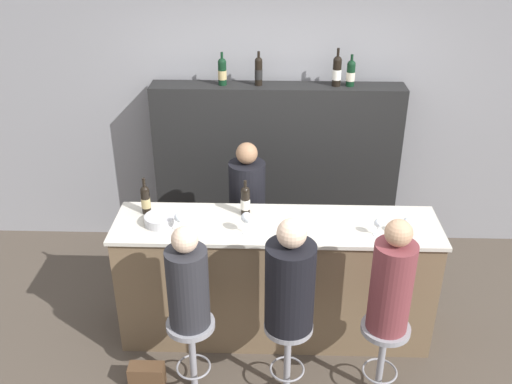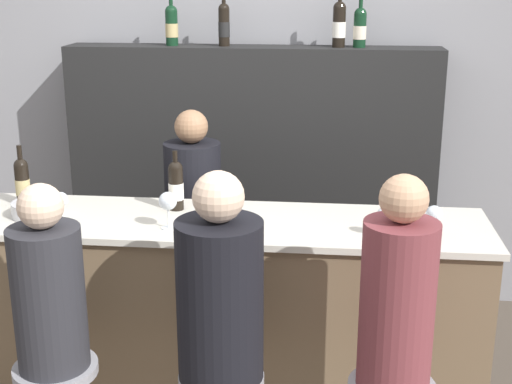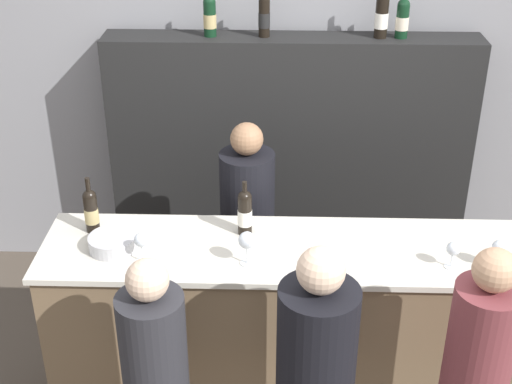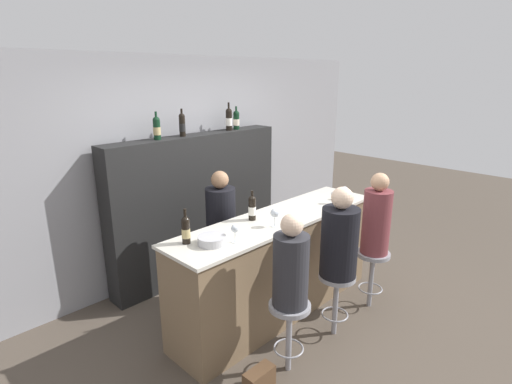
# 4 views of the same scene
# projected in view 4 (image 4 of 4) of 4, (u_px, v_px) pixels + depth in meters

# --- Properties ---
(ground_plane) EXTENTS (16.00, 16.00, 0.00)m
(ground_plane) POSITION_uv_depth(u_px,v_px,m) (299.00, 321.00, 4.02)
(ground_plane) COLOR #4C4238
(wall_back) EXTENTS (6.40, 0.05, 2.60)m
(wall_back) POSITION_uv_depth(u_px,v_px,m) (185.00, 167.00, 4.86)
(wall_back) COLOR gray
(wall_back) RESTS_ON ground_plane
(bar_counter) EXTENTS (2.48, 0.61, 1.05)m
(bar_counter) POSITION_uv_depth(u_px,v_px,m) (278.00, 265.00, 4.06)
(bar_counter) COLOR brown
(bar_counter) RESTS_ON ground_plane
(back_bar_cabinet) EXTENTS (2.31, 0.28, 1.72)m
(back_bar_cabinet) POSITION_uv_depth(u_px,v_px,m) (198.00, 205.00, 4.83)
(back_bar_cabinet) COLOR black
(back_bar_cabinet) RESTS_ON ground_plane
(wine_bottle_counter_0) EXTENTS (0.07, 0.07, 0.30)m
(wine_bottle_counter_0) POSITION_uv_depth(u_px,v_px,m) (186.00, 230.00, 3.27)
(wine_bottle_counter_0) COLOR black
(wine_bottle_counter_0) RESTS_ON bar_counter
(wine_bottle_counter_1) EXTENTS (0.07, 0.07, 0.29)m
(wine_bottle_counter_1) POSITION_uv_depth(u_px,v_px,m) (252.00, 208.00, 3.80)
(wine_bottle_counter_1) COLOR black
(wine_bottle_counter_1) RESTS_ON bar_counter
(wine_bottle_backbar_0) EXTENTS (0.08, 0.08, 0.30)m
(wine_bottle_backbar_0) POSITION_uv_depth(u_px,v_px,m) (157.00, 128.00, 4.21)
(wine_bottle_backbar_0) COLOR black
(wine_bottle_backbar_0) RESTS_ON back_bar_cabinet
(wine_bottle_backbar_1) EXTENTS (0.07, 0.07, 0.31)m
(wine_bottle_backbar_1) POSITION_uv_depth(u_px,v_px,m) (182.00, 125.00, 4.43)
(wine_bottle_backbar_1) COLOR black
(wine_bottle_backbar_1) RESTS_ON back_bar_cabinet
(wine_bottle_backbar_2) EXTENTS (0.08, 0.08, 0.34)m
(wine_bottle_backbar_2) POSITION_uv_depth(u_px,v_px,m) (229.00, 119.00, 4.91)
(wine_bottle_backbar_2) COLOR black
(wine_bottle_backbar_2) RESTS_ON back_bar_cabinet
(wine_bottle_backbar_3) EXTENTS (0.08, 0.08, 0.28)m
(wine_bottle_backbar_3) POSITION_uv_depth(u_px,v_px,m) (236.00, 120.00, 5.00)
(wine_bottle_backbar_3) COLOR black
(wine_bottle_backbar_3) RESTS_ON back_bar_cabinet
(wine_glass_0) EXTENTS (0.07, 0.07, 0.15)m
(wine_glass_0) POSITION_uv_depth(u_px,v_px,m) (235.00, 229.00, 3.29)
(wine_glass_0) COLOR silver
(wine_glass_0) RESTS_ON bar_counter
(wine_glass_1) EXTENTS (0.08, 0.08, 0.17)m
(wine_glass_1) POSITION_uv_depth(u_px,v_px,m) (275.00, 214.00, 3.63)
(wine_glass_1) COLOR silver
(wine_glass_1) RESTS_ON bar_counter
(wine_glass_2) EXTENTS (0.06, 0.06, 0.13)m
(wine_glass_2) POSITION_uv_depth(u_px,v_px,m) (334.00, 195.00, 4.29)
(wine_glass_2) COLOR silver
(wine_glass_2) RESTS_ON bar_counter
(wine_glass_3) EXTENTS (0.07, 0.07, 0.15)m
(wine_glass_3) POSITION_uv_depth(u_px,v_px,m) (345.00, 190.00, 4.43)
(wine_glass_3) COLOR silver
(wine_glass_3) RESTS_ON bar_counter
(metal_bowl) EXTENTS (0.23, 0.23, 0.07)m
(metal_bowl) POSITION_uv_depth(u_px,v_px,m) (212.00, 240.00, 3.28)
(metal_bowl) COLOR #B7B7BC
(metal_bowl) RESTS_ON bar_counter
(bar_stool_left) EXTENTS (0.34, 0.34, 0.62)m
(bar_stool_left) POSITION_uv_depth(u_px,v_px,m) (289.00, 319.00, 3.23)
(bar_stool_left) COLOR gray
(bar_stool_left) RESTS_ON ground_plane
(guest_seated_left) EXTENTS (0.28, 0.28, 0.77)m
(guest_seated_left) POSITION_uv_depth(u_px,v_px,m) (291.00, 266.00, 3.10)
(guest_seated_left) COLOR #28282D
(guest_seated_left) RESTS_ON bar_stool_left
(bar_stool_middle) EXTENTS (0.34, 0.34, 0.62)m
(bar_stool_middle) POSITION_uv_depth(u_px,v_px,m) (336.00, 288.00, 3.70)
(bar_stool_middle) COLOR gray
(bar_stool_middle) RESTS_ON ground_plane
(guest_seated_middle) EXTENTS (0.34, 0.34, 0.84)m
(guest_seated_middle) POSITION_uv_depth(u_px,v_px,m) (340.00, 238.00, 3.56)
(guest_seated_middle) COLOR black
(guest_seated_middle) RESTS_ON bar_stool_middle
(bar_stool_right) EXTENTS (0.34, 0.34, 0.62)m
(bar_stool_right) POSITION_uv_depth(u_px,v_px,m) (372.00, 265.00, 4.16)
(bar_stool_right) COLOR gray
(bar_stool_right) RESTS_ON ground_plane
(guest_seated_right) EXTENTS (0.28, 0.28, 0.84)m
(guest_seated_right) POSITION_uv_depth(u_px,v_px,m) (377.00, 218.00, 4.01)
(guest_seated_right) COLOR brown
(guest_seated_right) RESTS_ON bar_stool_right
(bartender) EXTENTS (0.31, 0.31, 1.45)m
(bartender) POSITION_uv_depth(u_px,v_px,m) (222.00, 243.00, 4.24)
(bartender) COLOR black
(bartender) RESTS_ON ground_plane
(handbag) EXTENTS (0.26, 0.12, 0.20)m
(handbag) POSITION_uv_depth(u_px,v_px,m) (259.00, 381.00, 3.10)
(handbag) COLOR #513823
(handbag) RESTS_ON ground_plane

